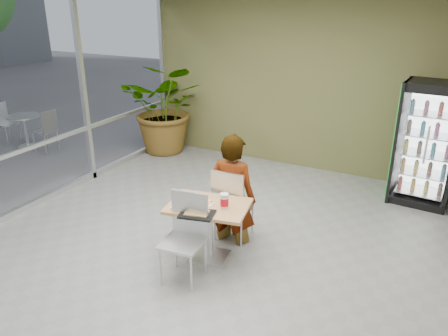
% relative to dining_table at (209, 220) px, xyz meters
% --- Properties ---
extents(ground, '(7.00, 7.00, 0.00)m').
position_rel_dining_table_xyz_m(ground, '(-0.18, 0.14, -0.54)').
color(ground, slate).
rests_on(ground, ground).
extents(room_envelope, '(6.00, 7.00, 3.20)m').
position_rel_dining_table_xyz_m(room_envelope, '(-0.18, 0.14, 1.06)').
color(room_envelope, beige).
rests_on(room_envelope, ground).
extents(storefront_frame, '(0.10, 7.00, 3.20)m').
position_rel_dining_table_xyz_m(storefront_frame, '(-3.18, 0.14, 1.06)').
color(storefront_frame, silver).
rests_on(storefront_frame, ground).
extents(dining_table, '(1.08, 0.85, 0.75)m').
position_rel_dining_table_xyz_m(dining_table, '(0.00, 0.00, 0.00)').
color(dining_table, tan).
rests_on(dining_table, ground).
extents(chair_far, '(0.47, 0.47, 1.03)m').
position_rel_dining_table_xyz_m(chair_far, '(0.04, 0.52, 0.07)').
color(chair_far, silver).
rests_on(chair_far, ground).
extents(chair_near, '(0.51, 0.51, 1.03)m').
position_rel_dining_table_xyz_m(chair_near, '(-0.05, -0.42, 0.07)').
color(chair_near, silver).
rests_on(chair_near, ground).
extents(seated_woman, '(0.67, 0.44, 1.79)m').
position_rel_dining_table_xyz_m(seated_woman, '(0.04, 0.57, 0.06)').
color(seated_woman, black).
rests_on(seated_woman, ground).
extents(pizza_plate, '(0.31, 0.31, 0.03)m').
position_rel_dining_table_xyz_m(pizza_plate, '(-0.05, -0.00, 0.23)').
color(pizza_plate, silver).
rests_on(pizza_plate, dining_table).
extents(soda_cup, '(0.10, 0.10, 0.19)m').
position_rel_dining_table_xyz_m(soda_cup, '(0.21, 0.01, 0.30)').
color(soda_cup, silver).
rests_on(soda_cup, dining_table).
extents(napkin_stack, '(0.19, 0.19, 0.02)m').
position_rel_dining_table_xyz_m(napkin_stack, '(-0.28, -0.23, 0.22)').
color(napkin_stack, silver).
rests_on(napkin_stack, dining_table).
extents(cafeteria_tray, '(0.45, 0.37, 0.02)m').
position_rel_dining_table_xyz_m(cafeteria_tray, '(0.02, -0.30, 0.23)').
color(cafeteria_tray, black).
rests_on(cafeteria_tray, dining_table).
extents(beverage_fridge, '(0.93, 0.74, 1.93)m').
position_rel_dining_table_xyz_m(beverage_fridge, '(2.19, 3.02, 0.43)').
color(beverage_fridge, black).
rests_on(beverage_fridge, ground).
extents(potted_plant, '(1.98, 1.81, 1.88)m').
position_rel_dining_table_xyz_m(potted_plant, '(-2.79, 3.18, 0.41)').
color(potted_plant, '#286227').
rests_on(potted_plant, ground).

